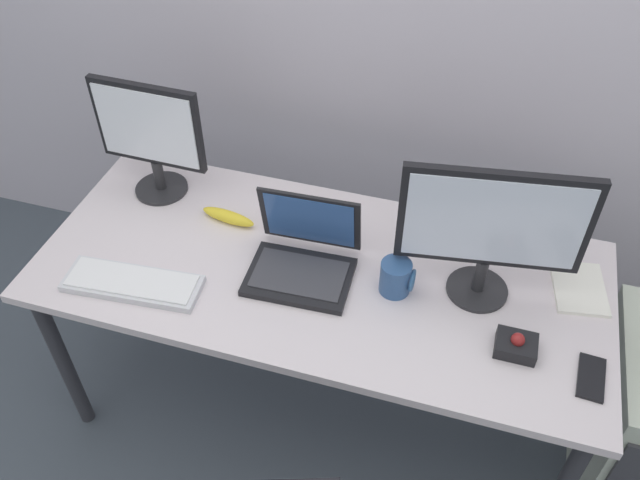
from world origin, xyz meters
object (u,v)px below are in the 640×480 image
at_px(monitor_side, 150,134).
at_px(cell_phone, 591,378).
at_px(coffee_mug, 396,277).
at_px(keyboard, 133,283).
at_px(trackball_mouse, 516,345).
at_px(laptop, 303,256).
at_px(paper_notepad, 579,288).
at_px(banana, 228,217).
at_px(monitor_main, 492,227).

distance_m(monitor_side, cell_phone, 1.50).
bearing_deg(coffee_mug, keyboard, -164.21).
bearing_deg(monitor_side, trackball_mouse, -15.65).
xyz_separation_m(laptop, cell_phone, (0.84, -0.16, -0.05)).
relative_size(coffee_mug, cell_phone, 0.75).
bearing_deg(paper_notepad, cell_phone, -83.66).
relative_size(laptop, banana, 1.69).
xyz_separation_m(monitor_main, cell_phone, (0.32, -0.22, -0.25)).
bearing_deg(monitor_main, trackball_mouse, -56.15).
relative_size(trackball_mouse, banana, 0.58).
bearing_deg(cell_phone, laptop, 172.49).
distance_m(trackball_mouse, coffee_mug, 0.38).
bearing_deg(monitor_main, paper_notepad, 18.22).
relative_size(trackball_mouse, coffee_mug, 1.03).
xyz_separation_m(monitor_side, banana, (0.29, -0.08, -0.21)).
distance_m(laptop, trackball_mouse, 0.66).
bearing_deg(banana, laptop, -23.81).
relative_size(monitor_side, cell_phone, 2.90).
xyz_separation_m(trackball_mouse, cell_phone, (0.20, -0.04, -0.02)).
height_order(trackball_mouse, paper_notepad, trackball_mouse).
bearing_deg(laptop, coffee_mug, -1.14).
height_order(keyboard, trackball_mouse, trackball_mouse).
bearing_deg(trackball_mouse, keyboard, -175.41).
height_order(keyboard, laptop, laptop).
distance_m(monitor_main, paper_notepad, 0.39).
xyz_separation_m(monitor_main, laptop, (-0.52, -0.06, -0.20)).
bearing_deg(keyboard, paper_notepad, 16.29).
bearing_deg(cell_phone, banana, 168.94).
xyz_separation_m(laptop, paper_notepad, (0.81, 0.15, -0.05)).
height_order(trackball_mouse, coffee_mug, coffee_mug).
bearing_deg(monitor_side, coffee_mug, -14.27).
height_order(keyboard, cell_phone, keyboard).
xyz_separation_m(keyboard, coffee_mug, (0.75, 0.21, 0.04)).
xyz_separation_m(trackball_mouse, banana, (-0.95, 0.26, -0.00)).
xyz_separation_m(monitor_side, keyboard, (0.13, -0.43, -0.22)).
distance_m(laptop, cell_phone, 0.86).
distance_m(keyboard, laptop, 0.51).
distance_m(keyboard, paper_notepad, 1.32).
relative_size(monitor_main, paper_notepad, 2.44).
bearing_deg(trackball_mouse, laptop, 168.71).
relative_size(keyboard, laptop, 1.31).
bearing_deg(monitor_side, paper_notepad, -2.59).
distance_m(monitor_main, banana, 0.86).
relative_size(keyboard, cell_phone, 2.96).
bearing_deg(paper_notepad, banana, -178.96).
relative_size(keyboard, trackball_mouse, 3.82).
xyz_separation_m(monitor_side, trackball_mouse, (1.23, -0.34, -0.21)).
bearing_deg(keyboard, trackball_mouse, 4.59).
relative_size(coffee_mug, paper_notepad, 0.51).
height_order(monitor_main, keyboard, monitor_main).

